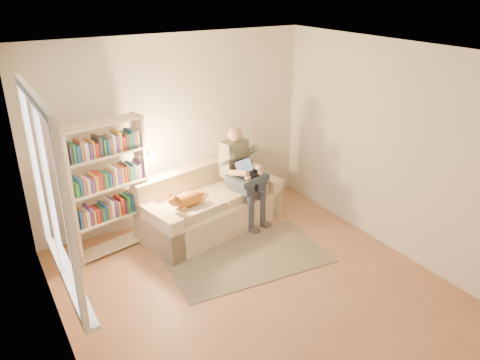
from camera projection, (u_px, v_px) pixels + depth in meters
floor at (263, 296)px, 5.18m from camera, size 4.50×4.50×0.00m
ceiling at (268, 56)px, 4.14m from camera, size 4.00×4.50×0.02m
wall_left at (56, 243)px, 3.72m from camera, size 0.02×4.50×2.60m
wall_right at (404, 154)px, 5.61m from camera, size 0.02×4.50×2.60m
wall_back at (174, 131)px, 6.43m from camera, size 4.00×0.02×2.60m
wall_front at (467, 320)px, 2.89m from camera, size 4.00×0.02×2.60m
window at (57, 223)px, 3.87m from camera, size 0.12×1.52×1.69m
sofa at (210, 207)px, 6.51m from camera, size 2.11×1.27×0.84m
person at (241, 170)px, 6.50m from camera, size 0.48×0.65×1.38m
cat at (187, 199)px, 6.00m from camera, size 0.61×0.31×0.23m
blanket at (245, 178)px, 6.42m from camera, size 0.56×0.49×0.08m
laptop at (245, 172)px, 6.39m from camera, size 0.36×0.33×0.26m
bookshelf at (107, 181)px, 5.72m from camera, size 1.17×0.47×1.72m
rug at (247, 257)px, 5.89m from camera, size 2.06×1.33×0.01m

